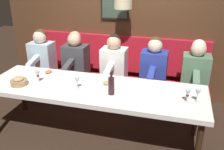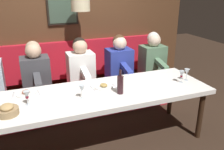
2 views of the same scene
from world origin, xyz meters
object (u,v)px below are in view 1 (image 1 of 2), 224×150
at_px(wine_bottle, 111,86).
at_px(bread_bowl, 19,82).
at_px(diner_far, 75,57).
at_px(wine_glass_2, 77,80).
at_px(diner_near, 154,64).
at_px(diner_farthest, 42,54).
at_px(diner_nearest, 196,68).
at_px(dining_table, 93,91).
at_px(wine_glass_0, 38,74).
at_px(wine_glass_1, 198,93).
at_px(wine_glass_3, 188,93).
at_px(diner_middle, 114,60).

distance_m(wine_bottle, bread_bowl, 1.26).
relative_size(diner_far, wine_glass_2, 4.82).
relative_size(diner_near, diner_farthest, 1.00).
bearing_deg(diner_nearest, wine_glass_2, 123.29).
distance_m(dining_table, wine_glass_0, 0.80).
height_order(wine_bottle, bread_bowl, wine_bottle).
height_order(diner_far, diner_farthest, same).
bearing_deg(wine_glass_1, wine_glass_0, 89.56).
height_order(diner_far, wine_bottle, diner_far).
distance_m(dining_table, diner_near, 1.12).
bearing_deg(wine_glass_0, diner_nearest, -66.09).
distance_m(diner_near, wine_glass_1, 1.12).
height_order(diner_farthest, wine_glass_2, diner_farthest).
bearing_deg(diner_farthest, diner_far, -90.00).
height_order(wine_glass_2, bread_bowl, wine_glass_2).
xyz_separation_m(dining_table, diner_far, (0.88, 0.62, 0.13)).
xyz_separation_m(wine_glass_1, wine_glass_3, (-0.04, 0.11, -0.00)).
bearing_deg(wine_bottle, dining_table, 65.88).
distance_m(dining_table, wine_bottle, 0.35).
relative_size(wine_glass_0, wine_glass_2, 1.00).
xyz_separation_m(diner_middle, wine_bottle, (-1.01, -0.24, 0.04)).
bearing_deg(dining_table, wine_glass_3, -94.49).
distance_m(diner_middle, wine_glass_2, 1.00).
distance_m(diner_middle, wine_glass_3, 1.50).
bearing_deg(wine_glass_0, wine_bottle, -94.57).
height_order(dining_table, wine_glass_0, wine_glass_0).
xyz_separation_m(diner_nearest, bread_bowl, (-1.07, 2.28, -0.03)).
bearing_deg(diner_near, wine_glass_1, -147.12).
bearing_deg(bread_bowl, diner_nearest, -64.76).
relative_size(wine_glass_1, wine_glass_3, 1.00).
bearing_deg(dining_table, diner_farthest, 54.82).
bearing_deg(wine_glass_2, diner_far, 24.27).
xyz_separation_m(diner_middle, wine_glass_0, (-0.92, 0.82, 0.04)).
bearing_deg(wine_glass_1, diner_nearest, -0.82).
relative_size(dining_table, wine_glass_2, 17.69).
xyz_separation_m(dining_table, wine_glass_2, (-0.09, 0.18, 0.18)).
relative_size(wine_glass_0, bread_bowl, 0.75).
height_order(diner_middle, wine_glass_2, diner_middle).
bearing_deg(bread_bowl, diner_far, -18.24).
xyz_separation_m(diner_nearest, wine_glass_2, (-0.98, 1.49, 0.04)).
relative_size(dining_table, diner_farthest, 3.67).
xyz_separation_m(diner_near, wine_glass_1, (-0.94, -0.61, 0.04)).
relative_size(wine_glass_3, bread_bowl, 0.75).
bearing_deg(wine_glass_1, diner_middle, 53.02).
bearing_deg(dining_table, wine_glass_0, 92.98).
bearing_deg(diner_middle, diner_nearest, -90.00).
bearing_deg(wine_glass_2, diner_farthest, 47.61).
distance_m(diner_farthest, wine_glass_2, 1.45).
bearing_deg(wine_glass_3, wine_glass_0, 88.48).
relative_size(diner_near, diner_middle, 1.00).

